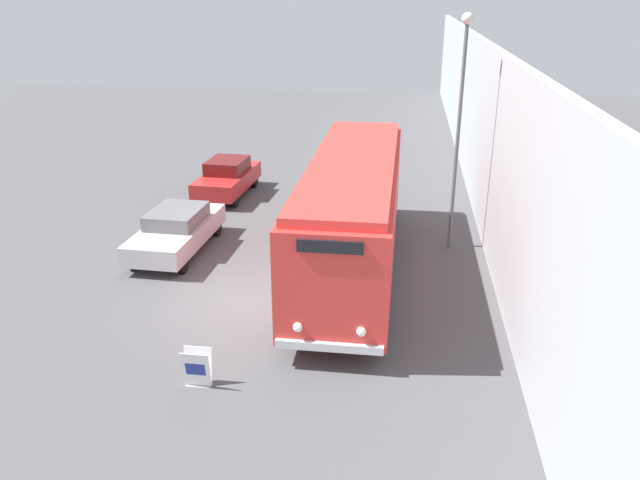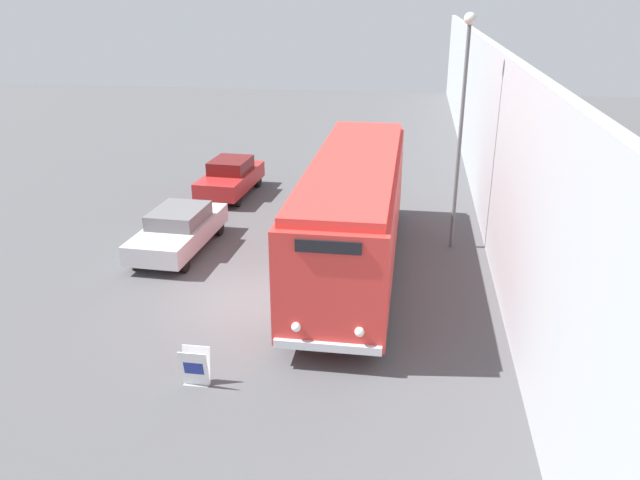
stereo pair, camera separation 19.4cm
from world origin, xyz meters
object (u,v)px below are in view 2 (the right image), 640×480
parked_car_mid (231,177)px  sign_board (195,368)px  vintage_bus (354,208)px  parked_car_near (179,229)px  streetlamp (463,105)px

parked_car_mid → sign_board: bearing=-74.0°
vintage_bus → parked_car_mid: size_ratio=2.68×
sign_board → parked_car_near: size_ratio=0.19×
vintage_bus → parked_car_mid: bearing=130.5°
parked_car_near → parked_car_mid: 6.15m
parked_car_mid → streetlamp: bearing=-23.6°
streetlamp → parked_car_near: streetlamp is taller
sign_board → streetlamp: size_ratio=0.12×
vintage_bus → parked_car_near: size_ratio=2.44×
sign_board → parked_car_near: parked_car_near is taller
streetlamp → vintage_bus: bearing=-143.0°
vintage_bus → parked_car_near: 6.02m
sign_board → streetlamp: (5.88, 8.94, 4.31)m
sign_board → streetlamp: 11.53m
sign_board → parked_car_mid: size_ratio=0.21×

